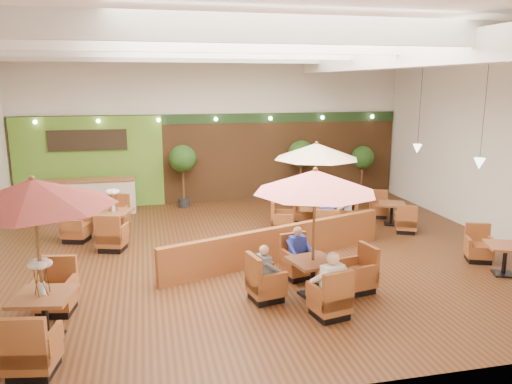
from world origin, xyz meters
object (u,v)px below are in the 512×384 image
object	(u,v)px
table_0	(36,218)
diner_3	(327,216)
topiary_2	(363,159)
diner_2	(266,266)
table_2	(316,171)
diner_1	(298,247)
booth_divider	(279,244)
table_3	(104,224)
topiary_0	(183,161)
table_5	(391,214)
table_4	(505,260)
table_1	(314,210)
service_counter	(89,197)
diner_4	(346,205)
diner_0	(330,278)
topiary_1	(301,156)

from	to	relation	value
table_0	diner_3	distance (m)	7.86
topiary_2	diner_2	distance (m)	10.01
table_2	diner_1	size ratio (longest dim) A/B	3.83
diner_2	diner_1	bearing A→B (deg)	122.40
booth_divider	table_3	distance (m)	5.12
table_2	topiary_2	distance (m)	5.04
topiary_0	diner_1	bearing A→B (deg)	-74.56
table_5	diner_1	distance (m)	5.43
table_0	diner_2	distance (m)	4.36
table_0	diner_2	xyz separation A→B (m)	(4.04, 0.74, -1.44)
table_4	diner_3	xyz separation A→B (m)	(-3.12, 3.20, 0.40)
table_3	diner_2	xyz separation A→B (m)	(3.47, -4.88, 0.26)
table_1	diner_1	world-z (taller)	table_1
table_0	table_1	bearing A→B (deg)	18.19
service_counter	table_4	size ratio (longest dim) A/B	1.16
service_counter	diner_1	world-z (taller)	diner_1
table_0	table_4	distance (m)	9.90
table_2	diner_2	distance (m)	5.11
booth_divider	table_1	distance (m)	2.56
diner_1	diner_3	distance (m)	2.80
table_4	topiary_2	xyz separation A→B (m)	(0.10, 8.03, 1.13)
diner_2	booth_divider	bearing A→B (deg)	145.54
booth_divider	topiary_2	size ratio (longest dim) A/B	3.20
diner_2	diner_4	size ratio (longest dim) A/B	0.89
diner_3	diner_4	bearing A→B (deg)	68.06
table_1	diner_4	distance (m)	5.11
table_0	diner_0	xyz separation A→B (m)	(5.03, -0.25, -1.39)
table_5	table_1	bearing A→B (deg)	-108.52
table_2	diner_1	bearing A→B (deg)	-97.14
topiary_1	diner_1	distance (m)	7.60
booth_divider	diner_1	xyz separation A→B (m)	(0.13, -1.15, 0.29)
topiary_2	table_3	bearing A→B (deg)	-160.41
topiary_2	diner_1	distance (m)	8.64
table_1	booth_divider	bearing A→B (deg)	81.62
topiary_2	diner_0	distance (m)	10.34
topiary_2	diner_3	size ratio (longest dim) A/B	2.59
topiary_1	table_1	bearing A→B (deg)	-105.91
diner_0	topiary_2	bearing A→B (deg)	44.75
table_1	diner_3	world-z (taller)	table_1
table_4	topiary_0	xyz separation A→B (m)	(-6.64, 8.03, 1.30)
table_5	topiary_0	world-z (taller)	topiary_0
topiary_0	diner_3	size ratio (longest dim) A/B	2.89
table_2	diner_2	bearing A→B (deg)	-102.66
diner_0	diner_2	bearing A→B (deg)	117.25
service_counter	table_3	size ratio (longest dim) A/B	1.04
booth_divider	topiary_0	xyz separation A→B (m)	(-1.85, 6.02, 1.21)
diner_2	diner_0	bearing A→B (deg)	32.40
table_0	topiary_2	xyz separation A→B (m)	(9.80, 8.90, -0.69)
service_counter	diner_2	world-z (taller)	service_counter
booth_divider	table_0	world-z (taller)	table_0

